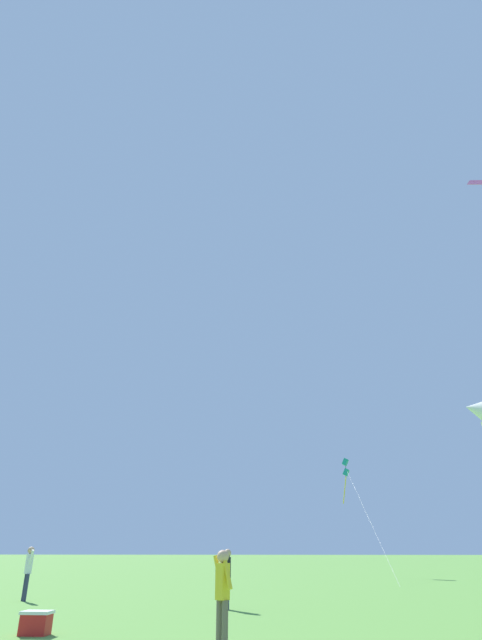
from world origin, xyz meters
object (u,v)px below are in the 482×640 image
person_far_back (28,568)px  kite_white_distant (479,410)px  kite_teal_box (346,469)px  person_child_small (227,573)px  person_in_blue_jacket (223,589)px  picnic_cooler (36,623)px

person_far_back → kite_white_distant: bearing=32.1°
kite_teal_box → kite_white_distant: (7.61, -7.22, 2.42)m
person_far_back → person_child_small: person_far_back is taller
kite_teal_box → kite_white_distant: size_ratio=1.12×
person_in_blue_jacket → picnic_cooler: (-4.04, 1.55, -0.73)m
kite_white_distant → person_child_small: kite_white_distant is taller
person_child_small → picnic_cooler: (-3.36, -5.16, -0.75)m
kite_white_distant → person_child_small: bearing=-132.1°
kite_teal_box → picnic_cooler: size_ratio=19.68×
person_far_back → kite_teal_box: bearing=56.7°
kite_white_distant → person_far_back: (-20.95, -13.13, -8.43)m
person_child_small → picnic_cooler: bearing=-123.1°
kite_teal_box → person_far_back: 25.07m
kite_teal_box → picnic_cooler: kite_teal_box is taller
kite_white_distant → picnic_cooler: 28.17m
person_far_back → person_child_small: size_ratio=1.05×
kite_white_distant → person_child_small: size_ratio=6.56×
person_child_small → kite_teal_box: bearing=74.7°
person_far_back → person_child_small: bearing=-16.2°
kite_teal_box → person_far_back: kite_teal_box is taller
kite_teal_box → person_far_back: bearing=-123.3°
picnic_cooler → kite_teal_box: bearing=71.0°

